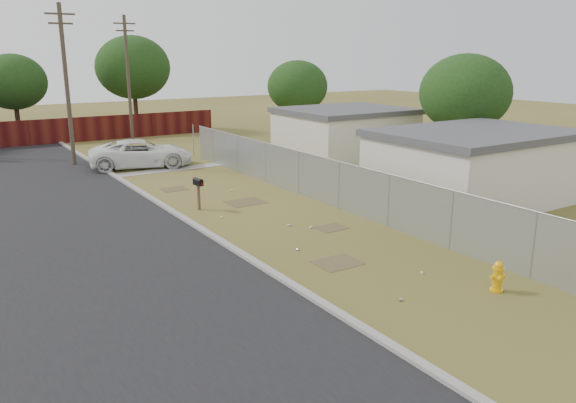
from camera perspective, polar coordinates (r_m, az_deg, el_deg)
ground at (r=21.89m, az=-1.29°, el=-1.89°), size 120.00×120.00×0.00m
street at (r=27.03m, az=-22.92°, el=0.19°), size 15.10×60.00×0.12m
chainlink_fence at (r=24.20m, az=3.75°, el=1.65°), size 0.10×27.06×2.02m
privacy_fence at (r=43.52m, az=-26.12°, el=6.17°), size 30.00×0.12×1.80m
utility_poles at (r=39.28m, az=-22.51°, el=11.37°), size 12.60×8.24×9.00m
houses at (r=29.83m, az=11.61°, el=5.37°), size 9.30×17.24×3.10m
horizon_trees at (r=43.13m, az=-17.25°, el=11.93°), size 33.32×31.94×7.78m
fire_hydrant at (r=16.38m, az=20.53°, el=-7.16°), size 0.47×0.47×0.90m
mailbox at (r=23.39m, az=-9.11°, el=1.69°), size 0.27×0.58×1.34m
pickup_truck at (r=33.08m, az=-14.68°, el=4.75°), size 6.21×4.04×1.59m
scattered_litter at (r=20.06m, az=1.15°, el=-3.35°), size 2.49×13.34×0.07m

